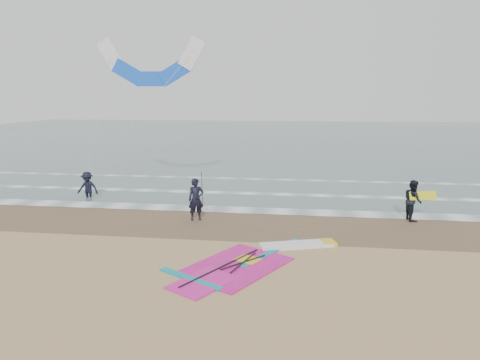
# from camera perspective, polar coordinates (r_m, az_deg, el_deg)

# --- Properties ---
(ground) EXTENTS (120.00, 120.00, 0.00)m
(ground) POSITION_cam_1_polar(r_m,az_deg,el_deg) (13.70, 4.15, -13.31)
(ground) COLOR tan
(ground) RESTS_ON ground
(sea_water) EXTENTS (120.00, 80.00, 0.02)m
(sea_water) POSITION_cam_1_polar(r_m,az_deg,el_deg) (60.73, 6.96, 5.68)
(sea_water) COLOR #47605E
(sea_water) RESTS_ON ground
(wet_sand_band) EXTENTS (120.00, 5.00, 0.01)m
(wet_sand_band) POSITION_cam_1_polar(r_m,az_deg,el_deg) (19.32, 5.26, -5.96)
(wet_sand_band) COLOR brown
(wet_sand_band) RESTS_ON ground
(foam_waterline) EXTENTS (120.00, 9.15, 0.02)m
(foam_waterline) POSITION_cam_1_polar(r_m,az_deg,el_deg) (23.59, 5.72, -2.75)
(foam_waterline) COLOR white
(foam_waterline) RESTS_ON ground
(windsurf_rig) EXTENTS (6.04, 5.72, 0.15)m
(windsurf_rig) POSITION_cam_1_polar(r_m,az_deg,el_deg) (15.19, 2.02, -10.62)
(windsurf_rig) COLOR white
(windsurf_rig) RESTS_ON ground
(person_standing) EXTENTS (0.85, 0.72, 1.97)m
(person_standing) POSITION_cam_1_polar(r_m,az_deg,el_deg) (19.82, -5.89, -2.59)
(person_standing) COLOR black
(person_standing) RESTS_ON ground
(person_walking) EXTENTS (0.84, 1.01, 1.89)m
(person_walking) POSITION_cam_1_polar(r_m,az_deg,el_deg) (21.29, 22.05, -2.51)
(person_walking) COLOR black
(person_walking) RESTS_ON ground
(person_wading) EXTENTS (1.21, 0.70, 1.86)m
(person_wading) POSITION_cam_1_polar(r_m,az_deg,el_deg) (25.48, -19.69, -0.25)
(person_wading) COLOR black
(person_wading) RESTS_ON ground
(held_pole) EXTENTS (0.17, 0.86, 1.82)m
(held_pole) POSITION_cam_1_polar(r_m,az_deg,el_deg) (19.65, -5.06, -1.32)
(held_pole) COLOR black
(held_pole) RESTS_ON ground
(carried_kiteboard) EXTENTS (1.30, 0.51, 0.39)m
(carried_kiteboard) POSITION_cam_1_polar(r_m,az_deg,el_deg) (21.25, 23.21, -1.93)
(carried_kiteboard) COLOR yellow
(carried_kiteboard) RESTS_ON ground
(surf_kite) EXTENTS (6.63, 3.06, 7.86)m
(surf_kite) POSITION_cam_1_polar(r_m,az_deg,el_deg) (26.62, -11.79, 14.59)
(surf_kite) COLOR white
(surf_kite) RESTS_ON ground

